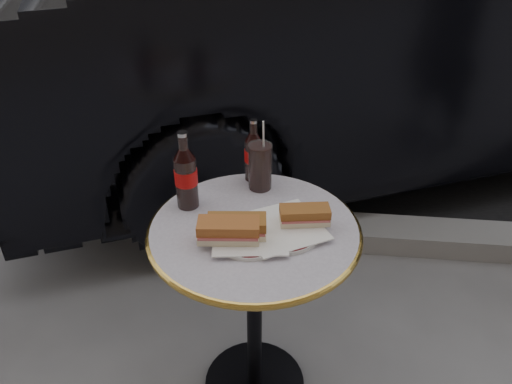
# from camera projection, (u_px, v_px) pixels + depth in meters

# --- Properties ---
(asphalt_road) EXTENTS (40.00, 8.00, 0.00)m
(asphalt_road) POSITION_uv_depth(u_px,v_px,m) (299.00, 27.00, 6.01)
(asphalt_road) COLOR black
(asphalt_road) RESTS_ON ground
(curb) EXTENTS (40.00, 0.20, 0.12)m
(curb) POSITION_uv_depth(u_px,v_px,m) (273.00, 228.00, 2.56)
(curb) COLOR gray
(curb) RESTS_ON ground
(bistro_table) EXTENTS (0.62, 0.62, 0.73)m
(bistro_table) POSITION_uv_depth(u_px,v_px,m) (254.00, 316.00, 1.64)
(bistro_table) COLOR #BAB2C4
(bistro_table) RESTS_ON ground
(plate_left) EXTENTS (0.22, 0.22, 0.01)m
(plate_left) POSITION_uv_depth(u_px,v_px,m) (250.00, 235.00, 1.40)
(plate_left) COLOR white
(plate_left) RESTS_ON bistro_table
(plate_right) EXTENTS (0.29, 0.29, 0.01)m
(plate_right) POSITION_uv_depth(u_px,v_px,m) (282.00, 229.00, 1.42)
(plate_right) COLOR silver
(plate_right) RESTS_ON bistro_table
(sandwich_left_a) EXTENTS (0.17, 0.09, 0.06)m
(sandwich_left_a) POSITION_uv_depth(u_px,v_px,m) (229.00, 231.00, 1.35)
(sandwich_left_a) COLOR #A25929
(sandwich_left_a) RESTS_ON plate_left
(sandwich_left_b) EXTENTS (0.17, 0.09, 0.06)m
(sandwich_left_b) POSITION_uv_depth(u_px,v_px,m) (237.00, 228.00, 1.37)
(sandwich_left_b) COLOR brown
(sandwich_left_b) RESTS_ON plate_left
(sandwich_right) EXTENTS (0.15, 0.09, 0.05)m
(sandwich_right) POSITION_uv_depth(u_px,v_px,m) (305.00, 216.00, 1.42)
(sandwich_right) COLOR brown
(sandwich_right) RESTS_ON plate_right
(cola_bottle_left) EXTENTS (0.09, 0.09, 0.25)m
(cola_bottle_left) POSITION_uv_depth(u_px,v_px,m) (185.00, 170.00, 1.46)
(cola_bottle_left) COLOR black
(cola_bottle_left) RESTS_ON bistro_table
(cola_bottle_right) EXTENTS (0.08, 0.08, 0.21)m
(cola_bottle_right) POSITION_uv_depth(u_px,v_px,m) (253.00, 150.00, 1.60)
(cola_bottle_right) COLOR black
(cola_bottle_right) RESTS_ON bistro_table
(cola_glass) EXTENTS (0.10, 0.10, 0.16)m
(cola_glass) POSITION_uv_depth(u_px,v_px,m) (260.00, 166.00, 1.57)
(cola_glass) COLOR black
(cola_glass) RESTS_ON bistro_table
(parked_car) EXTENTS (3.54, 5.20, 1.62)m
(parked_car) POSITION_uv_depth(u_px,v_px,m) (414.00, 25.00, 2.99)
(parked_car) COLOR black
(parked_car) RESTS_ON ground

